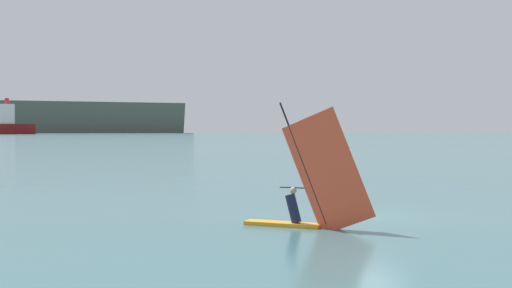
{
  "coord_description": "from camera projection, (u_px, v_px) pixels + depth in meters",
  "views": [
    {
      "loc": [
        -13.57,
        -17.8,
        3.04
      ],
      "look_at": [
        -2.98,
        2.9,
        2.56
      ],
      "focal_mm": 43.5,
      "sensor_mm": 36.0,
      "label": 1
    }
  ],
  "objects": [
    {
      "name": "windsurfer",
      "position": [
        308.0,
        192.0,
        19.53
      ],
      "size": [
        3.0,
        3.43,
        4.18
      ],
      "rotation": [
        0.0,
        0.0,
        2.28
      ],
      "color": "orange",
      "rests_on": "ground_plane"
    },
    {
      "name": "ground_plane",
      "position": [
        367.0,
        216.0,
        22.08
      ],
      "size": [
        4000.0,
        4000.0,
        0.0
      ],
      "primitive_type": "plane",
      "color": "#386066"
    }
  ]
}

